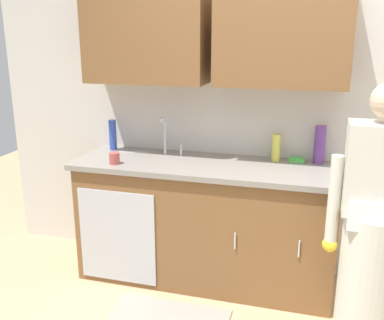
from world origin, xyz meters
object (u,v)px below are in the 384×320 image
Objects in this scene: bottle_soap at (320,145)px; sponge at (297,160)px; person_at_sink at (372,244)px; bottle_dish_liquid at (113,135)px; bottle_cleaner_spray at (276,147)px; knife_on_counter at (133,152)px; sink at (164,161)px; cup_by_sink at (114,158)px.

sponge is (-0.15, -0.01, -0.12)m from bottle_soap.
person_at_sink is 5.82× the size of bottle_soap.
bottle_dish_liquid is 1.63m from bottle_soap.
bottle_dish_liquid is at bearing -178.88° from bottle_cleaner_spray.
sink is at bearing -33.30° from knife_on_counter.
bottle_cleaner_spray is 2.44× the size of cup_by_sink.
sink is at bearing -169.10° from bottle_soap.
bottle_dish_liquid is 2.24× the size of sponge.
person_at_sink reaches higher than knife_on_counter.
bottle_cleaner_spray is at bearing 1.12° from bottle_dish_liquid.
sponge is at bearing 17.96° from cup_by_sink.
bottle_soap is 1.35× the size of bottle_cleaner_spray.
person_at_sink reaches higher than sink.
bottle_soap is (-0.32, 0.76, 0.39)m from person_at_sink.
cup_by_sink is at bearing -146.50° from sink.
bottle_dish_liquid is 1.48m from sponge.
sink is 0.38m from cup_by_sink.
bottle_soap is 1.16× the size of knife_on_counter.
bottle_dish_liquid is at bearing 161.39° from sink.
cup_by_sink is 0.35× the size of knife_on_counter.
sink is 0.54m from bottle_dish_liquid.
bottle_dish_liquid is 1.03× the size of knife_on_counter.
person_at_sink is 7.86× the size of bottle_cleaner_spray.
knife_on_counter is at bearing -176.65° from sponge.
bottle_soap is at bearing 4.43° from bottle_cleaner_spray.
bottle_cleaner_spray is (-0.63, 0.73, 0.35)m from person_at_sink.
person_at_sink is 0.93m from sponge.
sponge is at bearing 122.28° from person_at_sink.
bottle_dish_liquid is (-0.50, 0.17, 0.14)m from sink.
cup_by_sink reaches higher than sponge.
sink is 2.03× the size of bottle_dish_liquid.
cup_by_sink is at bearing -99.85° from knife_on_counter.
bottle_dish_liquid is 0.22m from knife_on_counter.
sponge is at bearing 12.21° from sink.
knife_on_counter is at bearing 158.99° from person_at_sink.
cup_by_sink is at bearing -163.61° from bottle_soap.
sink reaches higher than bottle_dish_liquid.
person_at_sink is at bearing -20.44° from sink.
cup_by_sink is (-1.13, -0.40, -0.06)m from bottle_cleaner_spray.
cup_by_sink is at bearing -160.52° from bottle_cleaner_spray.
bottle_soap is at bearing 2.36° from sponge.
person_at_sink is at bearing -49.27° from bottle_cleaner_spray.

